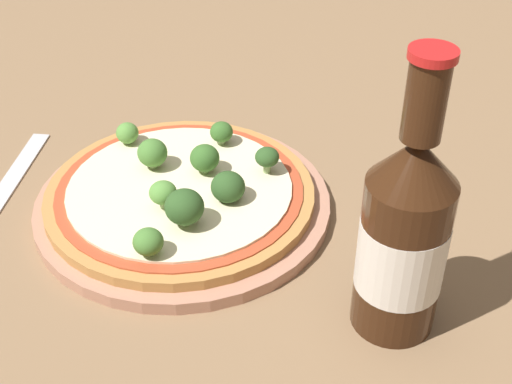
% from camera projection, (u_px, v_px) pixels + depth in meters
% --- Properties ---
extents(ground_plane, '(3.00, 3.00, 0.00)m').
position_uv_depth(ground_plane, '(207.00, 194.00, 0.69)').
color(ground_plane, '#846647').
extents(plate, '(0.27, 0.27, 0.01)m').
position_uv_depth(plate, '(183.00, 204.00, 0.67)').
color(plate, tan).
rests_on(plate, ground_plane).
extents(pizza, '(0.25, 0.25, 0.01)m').
position_uv_depth(pizza, '(180.00, 193.00, 0.66)').
color(pizza, '#B77F42').
rests_on(pizza, plate).
extents(broccoli_floret_0, '(0.03, 0.03, 0.02)m').
position_uv_depth(broccoli_floret_0, '(148.00, 242.00, 0.57)').
color(broccoli_floret_0, '#89A866').
rests_on(broccoli_floret_0, pizza).
extents(broccoli_floret_1, '(0.03, 0.03, 0.03)m').
position_uv_depth(broccoli_floret_1, '(208.00, 156.00, 0.67)').
color(broccoli_floret_1, '#89A866').
rests_on(broccoli_floret_1, pizza).
extents(broccoli_floret_2, '(0.02, 0.02, 0.02)m').
position_uv_depth(broccoli_floret_2, '(221.00, 132.00, 0.71)').
color(broccoli_floret_2, '#89A866').
rests_on(broccoli_floret_2, pizza).
extents(broccoli_floret_3, '(0.03, 0.03, 0.03)m').
position_uv_depth(broccoli_floret_3, '(228.00, 187.00, 0.63)').
color(broccoli_floret_3, '#89A866').
rests_on(broccoli_floret_3, pizza).
extents(broccoli_floret_4, '(0.02, 0.02, 0.03)m').
position_uv_depth(broccoli_floret_4, '(163.00, 193.00, 0.62)').
color(broccoli_floret_4, '#89A866').
rests_on(broccoli_floret_4, pizza).
extents(broccoli_floret_5, '(0.03, 0.03, 0.03)m').
position_uv_depth(broccoli_floret_5, '(154.00, 151.00, 0.67)').
color(broccoli_floret_5, '#89A866').
rests_on(broccoli_floret_5, pizza).
extents(broccoli_floret_6, '(0.02, 0.02, 0.02)m').
position_uv_depth(broccoli_floret_6, '(127.00, 133.00, 0.71)').
color(broccoli_floret_6, '#89A866').
rests_on(broccoli_floret_6, pizza).
extents(broccoli_floret_7, '(0.02, 0.02, 0.03)m').
position_uv_depth(broccoli_floret_7, '(267.00, 158.00, 0.66)').
color(broccoli_floret_7, '#89A866').
rests_on(broccoli_floret_7, pizza).
extents(broccoli_floret_8, '(0.03, 0.03, 0.03)m').
position_uv_depth(broccoli_floret_8, '(186.00, 207.00, 0.60)').
color(broccoli_floret_8, '#89A866').
rests_on(broccoli_floret_8, pizza).
extents(beer_bottle, '(0.06, 0.06, 0.23)m').
position_uv_depth(beer_bottle, '(404.00, 235.00, 0.51)').
color(beer_bottle, '#381E0F').
rests_on(beer_bottle, ground_plane).
extents(fork, '(0.03, 0.19, 0.00)m').
position_uv_depth(fork, '(7.00, 186.00, 0.70)').
color(fork, silver).
rests_on(fork, ground_plane).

